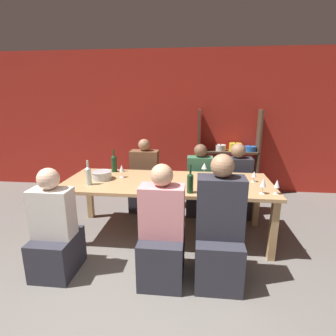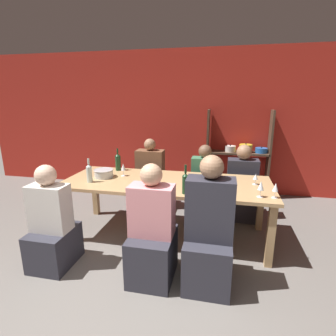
# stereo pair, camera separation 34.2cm
# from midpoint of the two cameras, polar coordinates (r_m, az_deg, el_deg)

# --- Properties ---
(wall_back_red) EXTENTS (8.80, 0.06, 2.70)m
(wall_back_red) POSITION_cam_midpoint_polar(r_m,az_deg,el_deg) (5.22, 5.95, 9.86)
(wall_back_red) COLOR red
(wall_back_red) RESTS_ON ground_plane
(shelf_unit) EXTENTS (1.15, 0.30, 1.61)m
(shelf_unit) POSITION_cam_midpoint_polar(r_m,az_deg,el_deg) (5.14, 16.94, 0.48)
(shelf_unit) COLOR #4C3828
(shelf_unit) RESTS_ON ground_plane
(dining_table) EXTENTS (2.65, 1.02, 0.77)m
(dining_table) POSITION_cam_midpoint_polar(r_m,az_deg,el_deg) (3.40, 2.54, -4.16)
(dining_table) COLOR tan
(dining_table) RESTS_ON ground_plane
(mixing_bowl) EXTENTS (0.26, 0.26, 0.11)m
(mixing_bowl) POSITION_cam_midpoint_polar(r_m,az_deg,el_deg) (3.59, -11.21, -1.12)
(mixing_bowl) COLOR #B7BABC
(mixing_bowl) RESTS_ON dining_table
(wine_bottle_green) EXTENTS (0.08, 0.08, 0.33)m
(wine_bottle_green) POSITION_cam_midpoint_polar(r_m,az_deg,el_deg) (3.89, -8.39, 1.36)
(wine_bottle_green) COLOR #19381E
(wine_bottle_green) RESTS_ON dining_table
(wine_bottle_dark) EXTENTS (0.07, 0.07, 0.31)m
(wine_bottle_dark) POSITION_cam_midpoint_polar(r_m,az_deg,el_deg) (3.40, -14.05, -1.05)
(wine_bottle_dark) COLOR #B2C6C1
(wine_bottle_dark) RESTS_ON dining_table
(wine_bottle_amber) EXTENTS (0.07, 0.07, 0.33)m
(wine_bottle_amber) POSITION_cam_midpoint_polar(r_m,az_deg,el_deg) (2.92, 7.16, -3.24)
(wine_bottle_amber) COLOR #19381E
(wine_bottle_amber) RESTS_ON dining_table
(wine_glass_white_a) EXTENTS (0.07, 0.07, 0.18)m
(wine_glass_white_a) POSITION_cam_midpoint_polar(r_m,az_deg,el_deg) (3.59, -7.04, 0.07)
(wine_glass_white_a) COLOR white
(wine_glass_white_a) RESTS_ON dining_table
(wine_glass_empty_a) EXTENTS (0.07, 0.07, 0.17)m
(wine_glass_empty_a) POSITION_cam_midpoint_polar(r_m,az_deg,el_deg) (3.27, 1.14, -1.32)
(wine_glass_empty_a) COLOR white
(wine_glass_empty_a) RESTS_ON dining_table
(wine_glass_empty_b) EXTENTS (0.07, 0.07, 0.18)m
(wine_glass_empty_b) POSITION_cam_midpoint_polar(r_m,az_deg,el_deg) (3.03, 22.67, -3.71)
(wine_glass_empty_b) COLOR white
(wine_glass_empty_b) RESTS_ON dining_table
(wine_glass_red_a) EXTENTS (0.06, 0.06, 0.17)m
(wine_glass_red_a) POSITION_cam_midpoint_polar(r_m,az_deg,el_deg) (3.07, 25.38, -3.98)
(wine_glass_red_a) COLOR white
(wine_glass_red_a) RESTS_ON dining_table
(wine_glass_red_b) EXTENTS (0.06, 0.06, 0.16)m
(wine_glass_red_b) POSITION_cam_midpoint_polar(r_m,az_deg,el_deg) (3.47, 14.06, -0.90)
(wine_glass_red_b) COLOR white
(wine_glass_red_b) RESTS_ON dining_table
(wine_glass_empty_c) EXTENTS (0.07, 0.07, 0.14)m
(wine_glass_empty_c) POSITION_cam_midpoint_polar(r_m,az_deg,el_deg) (3.45, 21.25, -1.91)
(wine_glass_empty_c) COLOR white
(wine_glass_empty_c) RESTS_ON dining_table
(wine_glass_red_c) EXTENTS (0.08, 0.08, 0.17)m
(wine_glass_red_c) POSITION_cam_midpoint_polar(r_m,az_deg,el_deg) (3.64, 11.00, 0.16)
(wine_glass_red_c) COLOR white
(wine_glass_red_c) RESTS_ON dining_table
(cell_phone) EXTENTS (0.13, 0.17, 0.01)m
(cell_phone) POSITION_cam_midpoint_polar(r_m,az_deg,el_deg) (3.06, 15.66, -5.30)
(cell_phone) COLOR #1E2338
(cell_phone) RESTS_ON dining_table
(person_near_a) EXTENTS (0.45, 0.56, 1.31)m
(person_near_a) POSITION_cam_midpoint_polar(r_m,az_deg,el_deg) (2.68, 12.60, -15.04)
(person_near_a) COLOR #2D2D38
(person_near_a) RESTS_ON ground_plane
(person_far_a) EXTENTS (0.46, 0.57, 1.14)m
(person_far_a) POSITION_cam_midpoint_polar(r_m,az_deg,el_deg) (4.27, 17.89, -4.87)
(person_far_a) COLOR #2D2D38
(person_far_a) RESTS_ON ground_plane
(person_near_b) EXTENTS (0.43, 0.54, 1.21)m
(person_near_b) POSITION_cam_midpoint_polar(r_m,az_deg,el_deg) (2.71, 0.29, -15.16)
(person_near_b) COLOR #2D2D38
(person_near_b) RESTS_ON ground_plane
(person_far_b) EXTENTS (0.45, 0.56, 1.17)m
(person_far_b) POSITION_cam_midpoint_polar(r_m,az_deg,el_deg) (4.41, -1.61, -3.32)
(person_far_b) COLOR #2D2D38
(person_far_b) RESTS_ON ground_plane
(person_near_c) EXTENTS (0.41, 0.51, 1.15)m
(person_near_c) POSITION_cam_midpoint_polar(r_m,az_deg,el_deg) (3.11, -20.98, -12.52)
(person_near_c) COLOR #2D2D38
(person_near_c) RESTS_ON ground_plane
(person_far_c) EXTENTS (0.40, 0.50, 1.12)m
(person_far_c) POSITION_cam_midpoint_polar(r_m,az_deg,el_deg) (4.21, 10.11, -4.66)
(person_far_c) COLOR #2D2D38
(person_far_c) RESTS_ON ground_plane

